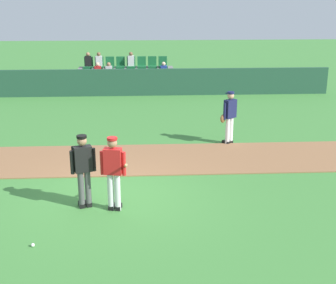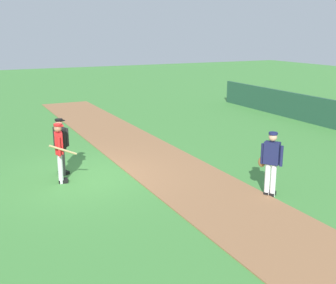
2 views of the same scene
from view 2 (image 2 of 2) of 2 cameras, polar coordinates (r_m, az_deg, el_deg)
name	(u,v)px [view 2 (image 2 of 2)]	position (r m, az deg, el deg)	size (l,w,h in m)	color
ground_plane	(82,177)	(13.34, -11.26, -4.63)	(80.00, 80.00, 0.00)	#42843A
infield_dirt_path	(163,165)	(14.23, -0.60, -3.06)	(28.00, 2.73, 0.03)	#936642
batter_red_jersey	(59,151)	(12.77, -14.18, -1.13)	(0.63, 0.80, 1.76)	silver
umpire_home_plate	(61,143)	(13.46, -14.00, -0.17)	(0.56, 0.40, 1.76)	#4C4C4C
runner_navy_jersey	(271,162)	(11.71, 13.46, -2.53)	(0.61, 0.46, 1.76)	white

